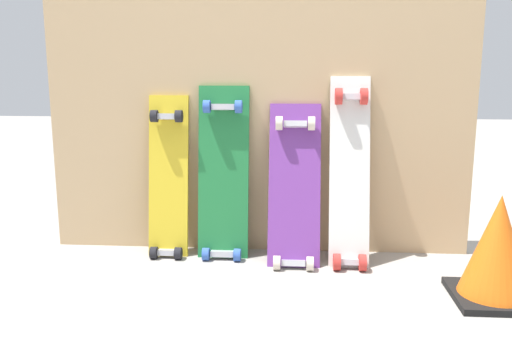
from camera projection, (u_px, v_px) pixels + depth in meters
ground_plane at (257, 253)px, 2.38m from camera, size 12.00×12.00×0.00m
plywood_wall_panel at (258, 38)px, 2.27m from camera, size 1.81×0.04×1.83m
skateboard_yellow at (168, 184)px, 2.33m from camera, size 0.17×0.18×0.75m
skateboard_green at (223, 181)px, 2.30m from camera, size 0.21×0.18×0.79m
skateboard_purple at (294, 193)px, 2.24m from camera, size 0.21×0.27×0.72m
skateboard_white at (350, 179)px, 2.22m from camera, size 0.16×0.26×0.83m
traffic_cone at (498, 249)px, 1.87m from camera, size 0.28×0.28×0.38m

